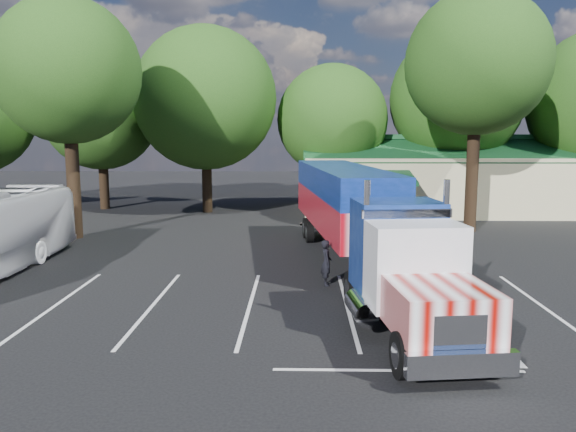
{
  "coord_description": "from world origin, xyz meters",
  "views": [
    {
      "loc": [
        1.62,
        -23.76,
        5.61
      ],
      "look_at": [
        1.12,
        0.75,
        2.0
      ],
      "focal_mm": 35.0,
      "sensor_mm": 36.0,
      "label": 1
    }
  ],
  "objects_px": {
    "woman": "(326,263)",
    "silver_sedan": "(349,207)",
    "semi_truck": "(355,212)",
    "bicycle": "(385,249)"
  },
  "relations": [
    {
      "from": "woman",
      "to": "silver_sedan",
      "type": "distance_m",
      "value": 17.54
    },
    {
      "from": "semi_truck",
      "to": "woman",
      "type": "bearing_deg",
      "value": -124.56
    },
    {
      "from": "woman",
      "to": "silver_sedan",
      "type": "relative_size",
      "value": 0.43
    },
    {
      "from": "silver_sedan",
      "to": "woman",
      "type": "bearing_deg",
      "value": 170.49
    },
    {
      "from": "woman",
      "to": "silver_sedan",
      "type": "bearing_deg",
      "value": -13.17
    },
    {
      "from": "semi_truck",
      "to": "woman",
      "type": "xyz_separation_m",
      "value": [
        -1.26,
        -2.36,
        -1.59
      ]
    },
    {
      "from": "semi_truck",
      "to": "bicycle",
      "type": "distance_m",
      "value": 3.25
    },
    {
      "from": "semi_truck",
      "to": "silver_sedan",
      "type": "bearing_deg",
      "value": 79.34
    },
    {
      "from": "woman",
      "to": "silver_sedan",
      "type": "height_order",
      "value": "woman"
    },
    {
      "from": "woman",
      "to": "bicycle",
      "type": "relative_size",
      "value": 0.98
    }
  ]
}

